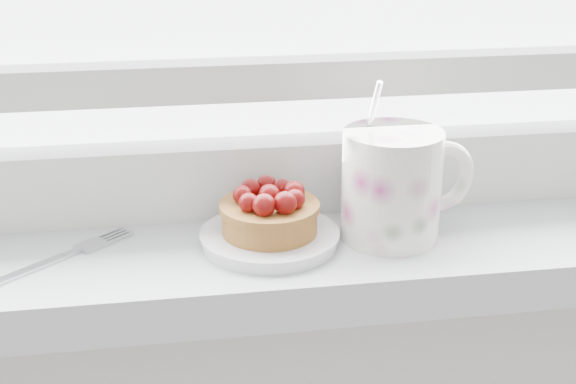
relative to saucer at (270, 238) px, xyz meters
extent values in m
cube|color=silver|center=(0.02, 0.02, -0.03)|extent=(1.60, 0.20, 0.04)
cube|color=silver|center=(0.02, 0.09, 0.03)|extent=(1.30, 0.05, 0.07)
cube|color=silver|center=(0.02, 0.09, 0.12)|extent=(1.30, 0.04, 0.04)
cylinder|color=white|center=(0.00, 0.00, 0.00)|extent=(0.12, 0.12, 0.01)
cylinder|color=brown|center=(0.00, 0.00, 0.02)|extent=(0.08, 0.08, 0.03)
cylinder|color=brown|center=(0.00, 0.00, 0.03)|extent=(0.09, 0.09, 0.01)
sphere|color=#460000|center=(0.00, 0.00, 0.04)|extent=(0.02, 0.02, 0.02)
sphere|color=#460000|center=(0.02, 0.00, 0.04)|extent=(0.02, 0.02, 0.02)
sphere|color=#460000|center=(0.01, 0.02, 0.04)|extent=(0.02, 0.02, 0.02)
sphere|color=#460000|center=(0.00, 0.02, 0.04)|extent=(0.02, 0.02, 0.02)
sphere|color=#460000|center=(-0.01, 0.02, 0.04)|extent=(0.02, 0.02, 0.02)
sphere|color=#460000|center=(-0.02, 0.01, 0.04)|extent=(0.02, 0.02, 0.02)
sphere|color=#460000|center=(-0.02, -0.01, 0.04)|extent=(0.02, 0.02, 0.02)
sphere|color=#460000|center=(-0.01, -0.02, 0.04)|extent=(0.02, 0.02, 0.02)
sphere|color=#460000|center=(0.01, -0.02, 0.04)|extent=(0.02, 0.02, 0.02)
sphere|color=#460000|center=(0.02, -0.01, 0.04)|extent=(0.02, 0.02, 0.02)
cylinder|color=white|center=(0.11, 0.00, 0.04)|extent=(0.10, 0.10, 0.10)
cylinder|color=black|center=(0.11, 0.00, 0.09)|extent=(0.08, 0.08, 0.01)
torus|color=white|center=(0.16, 0.01, 0.05)|extent=(0.07, 0.02, 0.07)
cylinder|color=silver|center=(0.09, 0.02, 0.11)|extent=(0.01, 0.02, 0.06)
cube|color=silver|center=(-0.21, -0.03, 0.00)|extent=(0.07, 0.06, 0.00)
cube|color=silver|center=(-0.17, 0.01, 0.00)|extent=(0.02, 0.02, 0.00)
cube|color=silver|center=(-0.16, 0.02, 0.00)|extent=(0.03, 0.03, 0.00)
cube|color=silver|center=(-0.13, 0.03, 0.00)|extent=(0.02, 0.02, 0.00)
cube|color=silver|center=(-0.13, 0.03, 0.00)|extent=(0.02, 0.02, 0.00)
cube|color=silver|center=(-0.14, 0.04, 0.00)|extent=(0.02, 0.02, 0.00)
cube|color=silver|center=(-0.14, 0.04, 0.00)|extent=(0.02, 0.02, 0.00)
camera|label=1|loc=(-0.09, -0.64, 0.30)|focal=50.00mm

